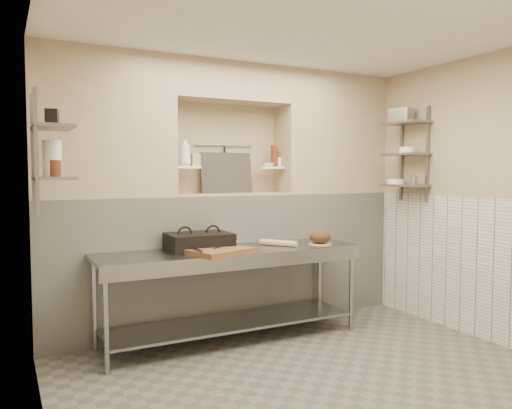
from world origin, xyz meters
TOP-DOWN VIEW (x-y plane):
  - floor at (0.00, 0.00)m, footprint 4.00×3.90m
  - ceiling at (0.00, 0.00)m, footprint 4.00×3.90m
  - wall_left at (-2.05, 0.00)m, footprint 0.10×3.90m
  - wall_right at (2.05, 0.00)m, footprint 0.10×3.90m
  - wall_back at (0.00, 2.00)m, footprint 4.00×0.10m
  - backwall_lower at (0.00, 1.75)m, footprint 4.00×0.40m
  - alcove_sill at (0.00, 1.75)m, footprint 1.30×0.40m
  - backwall_pillar_left at (-1.33, 1.75)m, footprint 1.35×0.40m
  - backwall_pillar_right at (1.33, 1.75)m, footprint 1.35×0.40m
  - backwall_header at (0.00, 1.75)m, footprint 1.30×0.40m
  - wainscot_left at (-1.99, 0.00)m, footprint 0.02×3.90m
  - wainscot_right at (1.99, 0.00)m, footprint 0.02×3.90m
  - alcove_shelf_left at (-0.50, 1.75)m, footprint 0.28×0.16m
  - alcove_shelf_right at (0.50, 1.75)m, footprint 0.28×0.16m
  - utensil_rail at (0.00, 1.92)m, footprint 0.70×0.02m
  - hanging_steel at (0.00, 1.90)m, footprint 0.02×0.02m
  - splash_panel at (0.00, 1.85)m, footprint 0.60×0.08m
  - shelf_rail_left_a at (-1.98, 1.25)m, footprint 0.03×0.03m
  - shelf_rail_left_b at (-1.98, 0.85)m, footprint 0.03×0.03m
  - wall_shelf_left_lower at (-1.84, 1.05)m, footprint 0.30×0.50m
  - wall_shelf_left_upper at (-1.84, 1.05)m, footprint 0.30×0.50m
  - shelf_rail_right_a at (1.98, 1.25)m, footprint 0.03×0.03m
  - shelf_rail_right_b at (1.98, 0.85)m, footprint 0.03×0.03m
  - wall_shelf_right_lower at (1.84, 1.05)m, footprint 0.30×0.50m
  - wall_shelf_right_mid at (1.84, 1.05)m, footprint 0.30×0.50m
  - wall_shelf_right_upper at (1.84, 1.05)m, footprint 0.30×0.50m
  - prep_table at (-0.24, 1.18)m, footprint 2.60×0.70m
  - panini_press at (-0.53, 1.30)m, footprint 0.61×0.45m
  - cutting_board at (-0.44, 0.99)m, footprint 0.65×0.54m
  - knife_blade at (-0.39, 1.08)m, footprint 0.26×0.19m
  - tongs at (-0.68, 0.97)m, footprint 0.04×0.28m
  - mixing_bowl at (-0.19, 1.43)m, footprint 0.27×0.27m
  - rolling_pin at (0.28, 1.19)m, footprint 0.28×0.37m
  - bread_board at (0.71, 1.07)m, footprint 0.24×0.24m
  - bread_loaf at (0.71, 1.07)m, footprint 0.22×0.22m
  - bottle_soap at (-0.52, 1.72)m, footprint 0.13×0.13m
  - jar_alcove at (-0.39, 1.77)m, footprint 0.09×0.09m
  - bowl_alcove at (0.46, 1.72)m, footprint 0.14×0.14m
  - condiment_a at (0.56, 1.75)m, footprint 0.06×0.06m
  - condiment_b at (0.55, 1.77)m, footprint 0.06×0.06m
  - condiment_c at (0.62, 1.76)m, footprint 0.06×0.06m
  - jug_left at (-1.84, 1.15)m, footprint 0.15×0.15m
  - jar_left at (-1.84, 0.88)m, footprint 0.08×0.08m
  - box_left_upper at (-1.84, 1.09)m, footprint 0.11×0.11m
  - bowl_right at (1.84, 1.19)m, footprint 0.19×0.19m
  - canister_right at (1.84, 0.92)m, footprint 0.09×0.09m
  - bowl_right_mid at (1.84, 1.02)m, footprint 0.18×0.18m
  - basket_right at (1.84, 1.11)m, footprint 0.26×0.29m

SIDE VIEW (x-z plane):
  - floor at x=0.00m, z-range -0.10..0.00m
  - prep_table at x=-0.24m, z-range 0.19..1.09m
  - backwall_lower at x=0.00m, z-range 0.00..1.40m
  - wainscot_left at x=-1.99m, z-range 0.00..1.40m
  - wainscot_right at x=1.99m, z-range 0.00..1.40m
  - bread_board at x=0.71m, z-range 0.90..0.91m
  - cutting_board at x=-0.44m, z-range 0.90..0.95m
  - mixing_bowl at x=-0.19m, z-range 0.90..0.95m
  - rolling_pin at x=0.28m, z-range 0.90..0.96m
  - knife_blade at x=-0.39m, z-range 0.95..0.95m
  - tongs at x=-0.68m, z-range 0.95..0.97m
  - bread_loaf at x=0.71m, z-range 0.91..1.05m
  - panini_press at x=-0.53m, z-range 0.90..1.06m
  - wall_left at x=-2.05m, z-range 0.00..2.80m
  - wall_right at x=2.05m, z-range 0.00..2.80m
  - wall_back at x=0.00m, z-range 0.00..2.80m
  - alcove_sill at x=0.00m, z-range 1.40..1.42m
  - wall_shelf_right_lower at x=1.84m, z-range 1.49..1.51m
  - bowl_right at x=1.84m, z-range 1.51..1.57m
  - canister_right at x=1.84m, z-range 1.51..1.60m
  - wall_shelf_left_lower at x=-1.84m, z-range 1.59..1.61m
  - splash_panel at x=0.00m, z-range 1.42..1.86m
  - jar_left at x=-1.84m, z-range 1.61..1.74m
  - alcove_shelf_left at x=-0.50m, z-range 1.69..1.71m
  - alcove_shelf_right at x=0.50m, z-range 1.69..1.71m
  - bowl_alcove at x=0.46m, z-range 1.71..1.75m
  - jug_left at x=-1.84m, z-range 1.61..1.91m
  - condiment_c at x=0.62m, z-range 1.71..1.82m
  - jar_alcove at x=-0.39m, z-range 1.71..1.84m
  - hanging_steel at x=0.00m, z-range 1.63..1.93m
  - shelf_rail_left_a at x=-1.98m, z-range 1.33..2.27m
  - shelf_rail_left_b at x=-1.98m, z-range 1.33..2.27m
  - condiment_a at x=0.56m, z-range 1.71..1.94m
  - condiment_b at x=0.55m, z-range 1.71..1.95m
  - shelf_rail_right_a at x=1.98m, z-range 1.33..2.38m
  - shelf_rail_right_b at x=1.98m, z-range 1.33..2.38m
  - wall_shelf_right_mid at x=1.84m, z-range 1.84..1.86m
  - bottle_soap at x=-0.52m, z-range 1.71..2.01m
  - bowl_right_mid at x=1.84m, z-range 1.86..1.93m
  - utensil_rail at x=0.00m, z-range 1.94..1.96m
  - wall_shelf_left_upper at x=-1.84m, z-range 1.99..2.01m
  - box_left_upper at x=-1.84m, z-range 2.01..2.14m
  - backwall_pillar_left at x=-1.33m, z-range 1.40..2.80m
  - backwall_pillar_right at x=1.33m, z-range 1.40..2.80m
  - wall_shelf_right_upper at x=1.84m, z-range 2.19..2.21m
  - basket_right at x=1.84m, z-range 2.21..2.36m
  - backwall_header at x=0.00m, z-range 2.40..2.80m
  - ceiling at x=0.00m, z-range 2.80..2.90m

